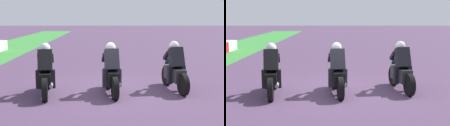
% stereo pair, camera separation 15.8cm
% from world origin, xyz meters
% --- Properties ---
extents(ground_plane, '(120.00, 120.00, 0.00)m').
position_xyz_m(ground_plane, '(0.00, 0.00, 0.00)').
color(ground_plane, '#513956').
extents(rider_lane_a, '(2.04, 0.60, 1.51)m').
position_xyz_m(rider_lane_a, '(0.15, -1.90, 0.62)').
color(rider_lane_a, black).
rests_on(rider_lane_a, ground_plane).
extents(rider_lane_b, '(2.04, 0.58, 1.51)m').
position_xyz_m(rider_lane_b, '(-0.29, 0.06, 0.62)').
color(rider_lane_b, black).
rests_on(rider_lane_b, ground_plane).
extents(rider_lane_c, '(2.04, 0.59, 1.51)m').
position_xyz_m(rider_lane_c, '(-0.41, 1.94, 0.62)').
color(rider_lane_c, black).
rests_on(rider_lane_c, ground_plane).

